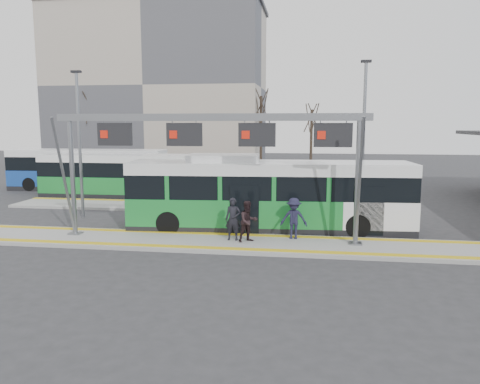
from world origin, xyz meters
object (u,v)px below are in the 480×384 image
object	(u,v)px
passenger_a	(233,219)
passenger_c	(294,218)
gantry	(212,140)
passenger_b	(248,221)
hero_bus	(269,196)

from	to	relation	value
passenger_a	passenger_c	xyz separation A→B (m)	(2.48, 0.60, -0.02)
gantry	passenger_a	distance (m)	3.38
passenger_b	hero_bus	bearing A→B (deg)	42.92
gantry	passenger_a	world-z (taller)	gantry
passenger_a	passenger_c	world-z (taller)	passenger_a
gantry	hero_bus	distance (m)	4.29
hero_bus	passenger_c	world-z (taller)	hero_bus
passenger_c	passenger_b	bearing A→B (deg)	-155.53
passenger_a	passenger_b	xyz separation A→B (m)	(0.65, -0.16, -0.04)
passenger_a	passenger_b	bearing A→B (deg)	-12.51
hero_bus	passenger_c	size ratio (longest dim) A/B	7.52
gantry	passenger_a	xyz separation A→B (m)	(0.88, -0.03, -3.27)
passenger_a	passenger_c	distance (m)	2.55
passenger_a	passenger_c	bearing A→B (deg)	15.07
gantry	passenger_b	bearing A→B (deg)	-7.11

